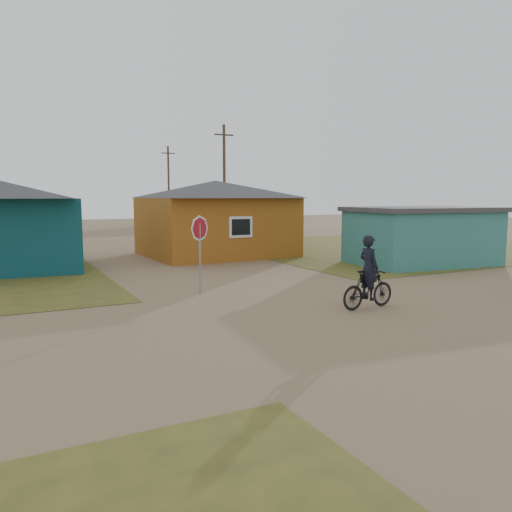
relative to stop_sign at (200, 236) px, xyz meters
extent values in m
plane|color=#83694C|center=(2.04, -4.44, -1.83)|extent=(120.00, 120.00, 0.00)
cube|color=brown|center=(16.04, 8.56, -1.83)|extent=(20.00, 18.00, 0.00)
cube|color=#985617|center=(4.54, 9.56, -0.33)|extent=(7.21, 6.24, 3.00)
pyramid|color=#313133|center=(4.54, 9.56, 1.62)|extent=(7.72, 6.76, 0.90)
cube|color=silver|center=(4.54, 6.53, -0.18)|extent=(1.20, 0.06, 1.00)
cube|color=black|center=(4.54, 6.50, -0.18)|extent=(0.95, 0.04, 0.75)
cube|color=#377A73|center=(11.54, 2.06, -0.63)|extent=(6.39, 4.61, 2.40)
cube|color=#313133|center=(11.54, 2.06, 0.67)|extent=(6.71, 4.93, 0.20)
cube|color=gray|center=(-3.96, 29.56, -0.43)|extent=(6.49, 5.60, 2.80)
pyramid|color=#313133|center=(-3.96, 29.56, 1.37)|extent=(7.04, 6.15, 0.80)
cube|color=tan|center=(12.04, 35.56, -0.43)|extent=(6.41, 5.50, 2.80)
pyramid|color=#313133|center=(12.04, 35.56, 1.37)|extent=(6.95, 6.05, 0.80)
cylinder|color=#4B3A2D|center=(8.54, 17.56, 2.17)|extent=(0.20, 0.20, 8.00)
cube|color=#4B3A2D|center=(8.54, 17.56, 5.47)|extent=(1.40, 0.10, 0.10)
cylinder|color=#4B3A2D|center=(9.54, 33.56, 2.17)|extent=(0.20, 0.20, 8.00)
cube|color=#4B3A2D|center=(9.54, 33.56, 5.47)|extent=(1.40, 0.10, 0.10)
cylinder|color=gray|center=(0.00, 0.00, -0.71)|extent=(0.07, 0.07, 2.24)
imported|color=black|center=(3.38, -4.04, -1.29)|extent=(1.83, 0.63, 1.08)
imported|color=black|center=(3.38, -4.04, -0.69)|extent=(0.47, 0.68, 1.77)
camera|label=1|loc=(-5.55, -14.64, 1.24)|focal=35.00mm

